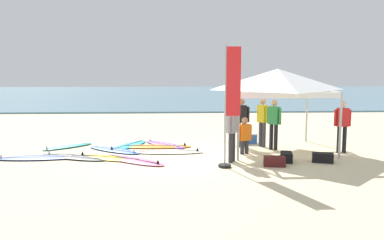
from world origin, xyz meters
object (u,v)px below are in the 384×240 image
surfboard_white (169,152)px  surfboard_cyan (127,146)px  surfboard_orange (155,146)px  gear_bag_on_sand (274,161)px  surfboard_navy (37,158)px  gear_bag_near_tent (286,157)px  surfboard_blue (114,150)px  surfboard_purple (165,144)px  surfboard_pink (133,160)px  person_black (242,119)px  person_orange (245,134)px  person_yellow (263,119)px  surfboard_black (74,157)px  person_green (274,121)px  person_red (342,123)px  cooler_box (250,138)px  surfboard_yellow (109,158)px  person_grey (232,129)px  banner_flag (229,111)px  canopy_tent (278,80)px  gear_bag_by_pole (323,158)px  surfboard_teal (67,146)px

surfboard_white → surfboard_cyan: (-1.48, 1.17, 0.00)m
surfboard_orange → gear_bag_on_sand: (3.49, -2.98, 0.10)m
surfboard_navy → gear_bag_near_tent: (7.55, -0.76, 0.10)m
surfboard_blue → surfboard_white: (1.84, -0.44, -0.00)m
surfboard_navy → surfboard_purple: (3.87, 2.06, 0.00)m
gear_bag_on_sand → surfboard_pink: bearing=168.6°
surfboard_cyan → person_black: bearing=-3.4°
person_orange → gear_bag_on_sand: 1.88m
person_black → person_yellow: (0.75, 0.01, 0.00)m
gear_bag_near_tent → surfboard_black: bearing=172.8°
person_green → surfboard_cyan: bearing=171.2°
surfboard_pink → surfboard_white: bearing=47.8°
person_red → cooler_box: 3.35m
surfboard_pink → surfboard_black: same height
surfboard_blue → surfboard_white: size_ratio=0.91×
surfboard_yellow → person_black: person_black is taller
surfboard_orange → person_grey: (2.35, -2.38, 0.95)m
person_yellow → banner_flag: bearing=-118.3°
canopy_tent → cooler_box: (-0.66, 1.22, -2.19)m
canopy_tent → gear_bag_on_sand: bearing=-105.3°
person_orange → gear_bag_by_pole: bearing=-32.2°
surfboard_teal → gear_bag_near_tent: (7.08, -2.56, 0.10)m
surfboard_navy → person_orange: person_orange is taller
surfboard_pink → surfboard_teal: bearing=137.6°
surfboard_black → gear_bag_on_sand: size_ratio=3.94×
surfboard_pink → person_orange: bearing=14.4°
person_yellow → gear_bag_by_pole: bearing=-63.6°
surfboard_navy → surfboard_cyan: (2.55, 1.86, 0.00)m
surfboard_orange → person_orange: person_orange is taller
surfboard_blue → cooler_box: 4.97m
surfboard_purple → person_black: size_ratio=1.13×
surfboard_teal → surfboard_cyan: bearing=1.4°
canopy_tent → surfboard_pink: size_ratio=1.41×
canopy_tent → gear_bag_near_tent: (-0.14, -1.80, -2.25)m
canopy_tent → surfboard_teal: canopy_tent is taller
surfboard_navy → person_yellow: 7.58m
surfboard_blue → surfboard_navy: bearing=-152.9°
person_green → surfboard_blue: bearing=179.5°
surfboard_orange → surfboard_yellow: same height
gear_bag_near_tent → person_green: bearing=88.1°
surfboard_yellow → person_green: bearing=12.9°
surfboard_navy → surfboard_yellow: size_ratio=1.09×
surfboard_black → person_green: bearing=8.9°
surfboard_teal → gear_bag_on_sand: bearing=-25.3°
surfboard_navy → canopy_tent: bearing=7.8°
surfboard_teal → person_green: person_green is taller
person_black → gear_bag_on_sand: 3.07m
person_black → gear_bag_near_tent: 2.69m
surfboard_cyan → cooler_box: (4.47, 0.42, 0.16)m
person_red → person_green: bearing=163.0°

